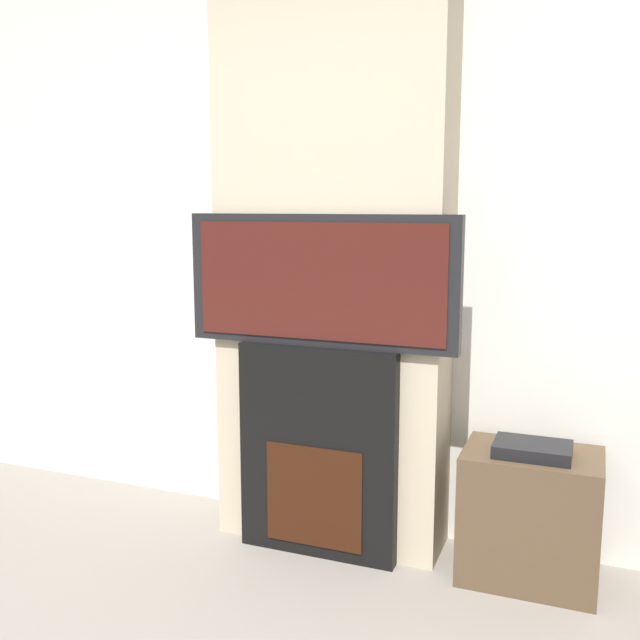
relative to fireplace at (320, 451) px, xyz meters
The scene contains 5 objects.
wall_back 0.96m from the fireplace, 90.00° to the left, with size 6.00×0.06×2.70m.
chimney_breast 0.91m from the fireplace, 90.00° to the left, with size 0.99×0.31×2.70m.
fireplace is the anchor object (origin of this frame).
television 0.73m from the fireplace, 90.00° to the right, with size 1.16×0.07×0.54m.
media_stand 0.89m from the fireplace, ahead, with size 0.53×0.37×0.58m.
Camera 1 is at (1.06, -1.01, 1.49)m, focal length 40.00 mm.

